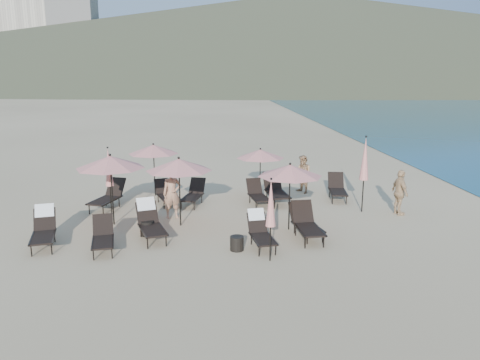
{
  "coord_description": "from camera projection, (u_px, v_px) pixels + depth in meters",
  "views": [
    {
      "loc": [
        -0.93,
        -13.23,
        4.96
      ],
      "look_at": [
        0.17,
        3.5,
        1.1
      ],
      "focal_mm": 35.0,
      "sensor_mm": 36.0,
      "label": 1
    }
  ],
  "objects": [
    {
      "name": "lounger_6",
      "position": [
        108.0,
        196.0,
        17.38
      ],
      "size": [
        1.23,
        1.91,
        1.03
      ],
      "rotation": [
        0.0,
        0.0,
        -0.34
      ],
      "color": "black",
      "rests_on": "ground"
    },
    {
      "name": "side_table_0",
      "position": [
        147.0,
        228.0,
        14.54
      ],
      "size": [
        0.4,
        0.4,
        0.46
      ],
      "primitive_type": "cylinder",
      "color": "black",
      "rests_on": "ground"
    },
    {
      "name": "umbrella_open_2",
      "position": [
        290.0,
        171.0,
        14.7
      ],
      "size": [
        2.05,
        2.05,
        2.21
      ],
      "color": "black",
      "rests_on": "ground"
    },
    {
      "name": "umbrella_open_1",
      "position": [
        179.0,
        165.0,
        15.09
      ],
      "size": [
        2.16,
        2.16,
        2.32
      ],
      "color": "black",
      "rests_on": "ground"
    },
    {
      "name": "lounger_8",
      "position": [
        193.0,
        194.0,
        17.93
      ],
      "size": [
        1.01,
        1.7,
        0.92
      ],
      "rotation": [
        0.0,
        0.0,
        -0.27
      ],
      "color": "black",
      "rests_on": "ground"
    },
    {
      "name": "hotel_skyline",
      "position": [
        45.0,
        38.0,
        266.34
      ],
      "size": [
        109.0,
        82.0,
        55.0
      ],
      "color": "beige",
      "rests_on": "ground"
    },
    {
      "name": "lounger_1",
      "position": [
        103.0,
        236.0,
        13.31
      ],
      "size": [
        0.86,
        1.62,
        0.89
      ],
      "rotation": [
        0.0,
        0.0,
        0.19
      ],
      "color": "black",
      "rests_on": "ground"
    },
    {
      "name": "umbrella_closed_0",
      "position": [
        271.0,
        204.0,
        12.27
      ],
      "size": [
        0.27,
        0.27,
        2.3
      ],
      "color": "black",
      "rests_on": "ground"
    },
    {
      "name": "umbrella_open_0",
      "position": [
        110.0,
        162.0,
        15.17
      ],
      "size": [
        2.23,
        2.23,
        2.4
      ],
      "color": "black",
      "rests_on": "ground"
    },
    {
      "name": "ground",
      "position": [
        242.0,
        242.0,
        14.04
      ],
      "size": [
        800.0,
        800.0,
        0.0
      ],
      "primitive_type": "plane",
      "color": "#D6BA8C",
      "rests_on": "ground"
    },
    {
      "name": "lounger_3",
      "position": [
        260.0,
        231.0,
        13.63
      ],
      "size": [
        0.78,
        1.62,
        0.97
      ],
      "rotation": [
        0.0,
        0.0,
        0.14
      ],
      "color": "black",
      "rests_on": "ground"
    },
    {
      "name": "lounger_2",
      "position": [
        150.0,
        221.0,
        14.28
      ],
      "size": [
        1.16,
        1.89,
        1.11
      ],
      "rotation": [
        0.0,
        0.0,
        0.32
      ],
      "color": "black",
      "rests_on": "ground"
    },
    {
      "name": "lounger_7",
      "position": [
        165.0,
        193.0,
        18.08
      ],
      "size": [
        1.03,
        1.6,
        0.86
      ],
      "rotation": [
        0.0,
        0.0,
        0.34
      ],
      "color": "black",
      "rests_on": "ground"
    },
    {
      "name": "volcanic_headland",
      "position": [
        318.0,
        39.0,
        306.92
      ],
      "size": [
        690.0,
        690.0,
        55.0
      ],
      "color": "brown",
      "rests_on": "ground"
    },
    {
      "name": "beachgoer_b",
      "position": [
        303.0,
        174.0,
        19.59
      ],
      "size": [
        0.9,
        0.97,
        1.59
      ],
      "primitive_type": "imported",
      "rotation": [
        0.0,
        0.0,
        -1.08
      ],
      "color": "tan",
      "rests_on": "ground"
    },
    {
      "name": "umbrella_closed_1",
      "position": [
        365.0,
        159.0,
        16.64
      ],
      "size": [
        0.33,
        0.33,
        2.8
      ],
      "color": "black",
      "rests_on": "ground"
    },
    {
      "name": "lounger_0",
      "position": [
        44.0,
        228.0,
        13.69
      ],
      "size": [
        0.99,
        1.81,
        1.07
      ],
      "rotation": [
        0.0,
        0.0,
        0.23
      ],
      "color": "black",
      "rests_on": "ground"
    },
    {
      "name": "lounger_11",
      "position": [
        337.0,
        188.0,
        18.7
      ],
      "size": [
        0.87,
        1.75,
        0.96
      ],
      "rotation": [
        0.0,
        0.0,
        -0.14
      ],
      "color": "black",
      "rests_on": "ground"
    },
    {
      "name": "side_table_1",
      "position": [
        237.0,
        243.0,
        13.33
      ],
      "size": [
        0.39,
        0.39,
        0.41
      ],
      "primitive_type": "cylinder",
      "color": "black",
      "rests_on": "ground"
    },
    {
      "name": "umbrella_closed_2",
      "position": [
        109.0,
        168.0,
        16.39
      ],
      "size": [
        0.29,
        0.29,
        2.45
      ],
      "color": "black",
      "rests_on": "ground"
    },
    {
      "name": "umbrella_open_3",
      "position": [
        153.0,
        149.0,
        18.9
      ],
      "size": [
        2.03,
        2.03,
        2.18
      ],
      "color": "black",
      "rests_on": "ground"
    },
    {
      "name": "lounger_10",
      "position": [
        276.0,
        190.0,
        18.22
      ],
      "size": [
        0.92,
        1.92,
        1.07
      ],
      "rotation": [
        0.0,
        0.0,
        0.12
      ],
      "color": "black",
      "rests_on": "ground"
    },
    {
      "name": "beachgoer_c",
      "position": [
        400.0,
        193.0,
        16.56
      ],
      "size": [
        0.53,
        1.0,
        1.63
      ],
      "primitive_type": "imported",
      "rotation": [
        0.0,
        0.0,
        1.71
      ],
      "color": "tan",
      "rests_on": "ground"
    },
    {
      "name": "umbrella_open_4",
      "position": [
        260.0,
        154.0,
        18.52
      ],
      "size": [
        1.91,
        1.91,
        2.05
      ],
      "color": "black",
      "rests_on": "ground"
    },
    {
      "name": "lounger_5",
      "position": [
        307.0,
        223.0,
        14.24
      ],
      "size": [
        0.79,
        1.81,
        1.02
      ],
      "rotation": [
        0.0,
        0.0,
        0.07
      ],
      "color": "black",
      "rests_on": "ground"
    },
    {
      "name": "lounger_4",
      "position": [
        305.0,
        222.0,
        14.52
      ],
      "size": [
        0.93,
        1.69,
        0.92
      ],
      "rotation": [
        0.0,
        0.0,
        0.21
      ],
      "color": "black",
      "rests_on": "ground"
    },
    {
      "name": "lounger_9",
      "position": [
        257.0,
        194.0,
        17.95
      ],
      "size": [
        0.83,
        1.63,
        0.89
      ],
      "rotation": [
        0.0,
        0.0,
        0.16
      ],
      "color": "black",
      "rests_on": "ground"
    },
    {
      "name": "beachgoer_a",
      "position": [
        172.0,
        193.0,
        16.21
      ],
      "size": [
        0.72,
        0.56,
        1.75
      ],
      "primitive_type": "imported",
      "rotation": [
        0.0,
        0.0,
        0.24
      ],
      "color": "tan",
      "rests_on": "ground"
    }
  ]
}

